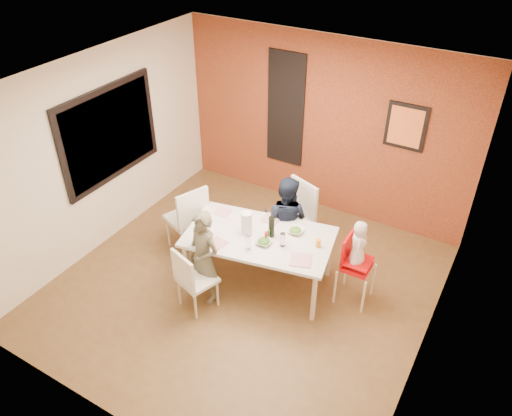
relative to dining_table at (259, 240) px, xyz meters
The scene contains 35 objects.
ground 0.72m from the dining_table, 124.96° to the right, with size 4.50×4.50×0.00m, color brown.
ceiling 2.03m from the dining_table, 124.96° to the right, with size 4.50×4.50×0.02m, color white.
wall_back 2.19m from the dining_table, 93.29° to the left, with size 4.50×0.02×2.70m, color beige.
wall_front 2.51m from the dining_table, 92.83° to the right, with size 4.50×0.02×2.70m, color beige.
wall_left 2.47m from the dining_table, behind, with size 0.02×4.50×2.70m, color beige.
wall_right 2.24m from the dining_table, ahead, with size 0.02×4.50×2.70m, color beige.
brick_accent_wall 2.17m from the dining_table, 93.32° to the left, with size 4.50×0.02×2.70m, color maroon.
picture_window_frame 2.49m from the dining_table, behind, with size 0.05×1.70×1.30m, color black.
picture_window_pane 2.48m from the dining_table, behind, with size 0.02×1.55×1.15m, color black.
glassblock_strip 2.32m from the dining_table, 109.39° to the left, with size 0.55×0.03×1.70m, color silver.
glassblock_surround 2.31m from the dining_table, 109.44° to the left, with size 0.60×0.03×1.76m, color black.
art_print_frame 2.50m from the dining_table, 62.08° to the left, with size 0.54×0.03×0.64m, color black.
art_print_canvas 2.49m from the dining_table, 61.91° to the left, with size 0.44×0.01×0.54m, color orange.
dining_table is the anchor object (origin of this frame).
chair_near 0.95m from the dining_table, 119.25° to the right, with size 0.51×0.51×0.88m.
chair_far 0.86m from the dining_table, 83.71° to the left, with size 0.63×0.63×1.06m.
chair_left 1.16m from the dining_table, behind, with size 0.62×0.62×1.04m.
high_chair 1.19m from the dining_table, 15.91° to the left, with size 0.40×0.40×0.93m.
child_near 0.72m from the dining_table, 126.74° to the right, with size 0.46×0.30×1.27m, color brown.
child_far 0.60m from the dining_table, 84.25° to the left, with size 0.62×0.49×1.28m, color black.
toddler 1.21m from the dining_table, 15.63° to the left, with size 0.31×0.20×0.62m, color silver.
plate_near_left 0.54m from the dining_table, 133.39° to the right, with size 0.20×0.20×0.01m, color silver.
plate_far_mid 0.39m from the dining_table, 96.31° to the left, with size 0.22×0.22×0.01m, color silver.
plate_near_right 0.67m from the dining_table, 13.95° to the right, with size 0.24×0.24×0.01m, color white.
plate_far_left 0.71m from the dining_table, 163.28° to the left, with size 0.20×0.20×0.01m, color white.
salad_bowl_a 0.19m from the dining_table, 40.03° to the right, with size 0.19×0.19×0.05m, color silver.
salad_bowl_b 0.47m from the dining_table, 38.68° to the left, with size 0.20×0.20×0.05m, color white.
wine_bottle 0.26m from the dining_table, 28.22° to the left, with size 0.07×0.07×0.28m, color black.
wine_glass_a 0.33m from the dining_table, 87.04° to the right, with size 0.07×0.07×0.19m, color white.
wine_glass_b 0.37m from the dining_table, ahead, with size 0.06×0.06×0.18m, color white.
paper_towel_roll 0.27m from the dining_table, behind, with size 0.13×0.13×0.30m, color silver.
condiment_red 0.19m from the dining_table, 20.43° to the right, with size 0.04×0.04×0.14m, color red.
condiment_green 0.18m from the dining_table, ahead, with size 0.03×0.03×0.12m, color #336B23.
condiment_brown 0.21m from the dining_table, 41.40° to the left, with size 0.04×0.04×0.15m, color brown.
sippy_cup 0.75m from the dining_table, 13.66° to the left, with size 0.06×0.06×0.11m, color orange.
Camera 1 is at (2.55, -4.05, 4.51)m, focal length 35.00 mm.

